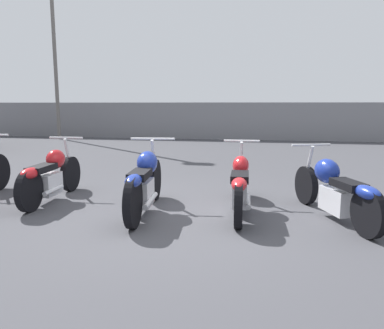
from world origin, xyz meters
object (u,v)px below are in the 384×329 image
motorcycle_slot_2 (145,182)px  motorcycle_slot_4 (335,190)px  motorcycle_slot_1 (50,176)px  motorcycle_slot_3 (240,185)px  light_pole_right (53,17)px

motorcycle_slot_2 → motorcycle_slot_4: bearing=-1.3°
motorcycle_slot_1 → motorcycle_slot_2: size_ratio=0.95×
motorcycle_slot_3 → motorcycle_slot_2: bearing=-169.6°
motorcycle_slot_1 → motorcycle_slot_3: bearing=-4.4°
motorcycle_slot_1 → motorcycle_slot_4: bearing=-5.7°
motorcycle_slot_3 → motorcycle_slot_4: size_ratio=1.08×
light_pole_right → motorcycle_slot_3: 14.22m
motorcycle_slot_1 → motorcycle_slot_4: (4.33, -0.20, -0.01)m
motorcycle_slot_2 → motorcycle_slot_3: bearing=7.4°
motorcycle_slot_1 → motorcycle_slot_2: motorcycle_slot_2 is taller
light_pole_right → motorcycle_slot_2: light_pole_right is taller
motorcycle_slot_3 → motorcycle_slot_4: motorcycle_slot_3 is taller
light_pole_right → motorcycle_slot_4: size_ratio=4.43×
motorcycle_slot_1 → motorcycle_slot_3: size_ratio=0.89×
motorcycle_slot_2 → motorcycle_slot_3: 1.38m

